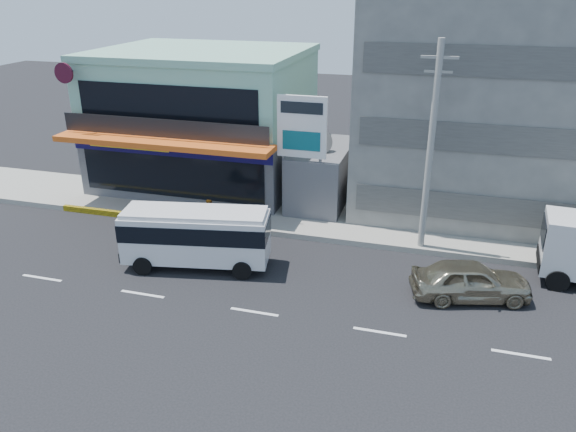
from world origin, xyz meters
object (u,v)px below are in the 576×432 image
object	(u,v)px
shop_building	(206,122)
concrete_building	(516,84)
satellite_dish	(319,151)
billboard	(302,134)
sedan	(471,280)
minibus	(196,233)
motorcycle_rider	(212,231)
utility_pole_near	(430,149)

from	to	relation	value
shop_building	concrete_building	xyz separation A→B (m)	(18.00, 1.05, 3.00)
satellite_dish	shop_building	bearing A→B (deg)	159.79
concrete_building	billboard	xyz separation A→B (m)	(-10.50, -5.80, -2.07)
concrete_building	sedan	size ratio (longest dim) A/B	3.30
shop_building	billboard	xyz separation A→B (m)	(7.50, -4.75, 0.93)
minibus	sedan	bearing A→B (deg)	2.44
satellite_dish	billboard	distance (m)	2.31
concrete_building	billboard	distance (m)	12.17
shop_building	satellite_dish	bearing A→B (deg)	-20.21
billboard	concrete_building	bearing A→B (deg)	28.92
motorcycle_rider	concrete_building	bearing A→B (deg)	35.16
shop_building	satellite_dish	world-z (taller)	shop_building
utility_pole_near	minibus	distance (m)	11.30
billboard	motorcycle_rider	bearing A→B (deg)	-130.74
shop_building	sedan	world-z (taller)	shop_building
utility_pole_near	minibus	world-z (taller)	utility_pole_near
concrete_building	motorcycle_rider	distance (m)	18.21
minibus	concrete_building	bearing A→B (deg)	41.01
concrete_building	satellite_dish	bearing A→B (deg)	-158.20
shop_building	concrete_building	size ratio (longest dim) A/B	0.77
minibus	utility_pole_near	bearing A→B (deg)	24.19
billboard	minibus	distance (m)	7.75
minibus	motorcycle_rider	bearing A→B (deg)	95.27
minibus	sedan	size ratio (longest dim) A/B	1.42
satellite_dish	sedan	xyz separation A→B (m)	(8.24, -7.49, -2.75)
concrete_building	minibus	xyz separation A→B (m)	(-13.80, -12.00, -5.35)
minibus	shop_building	bearing A→B (deg)	110.98
satellite_dish	sedan	bearing A→B (deg)	-42.27
utility_pole_near	sedan	size ratio (longest dim) A/B	2.06
concrete_building	sedan	distance (m)	13.16
billboard	sedan	world-z (taller)	billboard
shop_building	utility_pole_near	bearing A→B (deg)	-25.06
billboard	utility_pole_near	world-z (taller)	utility_pole_near
satellite_dish	sedan	distance (m)	11.47
satellite_dish	motorcycle_rider	distance (m)	7.62
minibus	motorcycle_rider	size ratio (longest dim) A/B	2.80
minibus	motorcycle_rider	xyz separation A→B (m)	(-0.20, 2.14, -0.84)
billboard	minibus	bearing A→B (deg)	-118.03
satellite_dish	concrete_building	bearing A→B (deg)	21.80
billboard	utility_pole_near	size ratio (longest dim) A/B	0.69
sedan	motorcycle_rider	size ratio (longest dim) A/B	1.97
concrete_building	satellite_dish	xyz separation A→B (m)	(-10.00, -4.00, -3.42)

